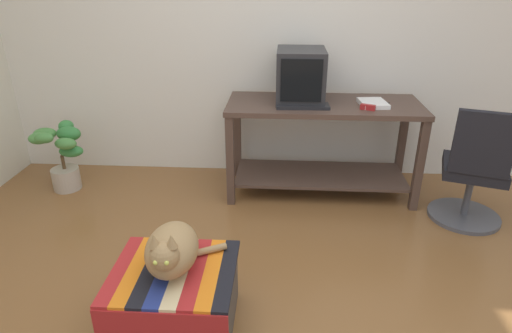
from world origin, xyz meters
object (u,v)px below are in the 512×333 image
at_px(desk, 322,132).
at_px(tv_monitor, 300,76).
at_px(stapler, 368,107).
at_px(cat, 172,250).
at_px(potted_plant, 62,154).
at_px(keyboard, 303,106).
at_px(office_chair, 474,175).
at_px(ottoman_with_blanket, 176,298).
at_px(book, 373,103).

height_order(desk, tv_monitor, tv_monitor).
xyz_separation_m(tv_monitor, stapler, (0.50, -0.22, -0.18)).
relative_size(cat, potted_plant, 0.72).
relative_size(keyboard, office_chair, 0.45).
distance_m(keyboard, office_chair, 1.33).
bearing_deg(cat, ottoman_with_blanket, -177.59).
relative_size(keyboard, cat, 0.98).
xyz_separation_m(tv_monitor, potted_plant, (-1.97, -0.14, -0.65)).
bearing_deg(stapler, ottoman_with_blanket, 163.73).
height_order(desk, book, book).
distance_m(book, cat, 2.00).
relative_size(tv_monitor, stapler, 4.12).
bearing_deg(office_chair, keyboard, 4.36).
bearing_deg(stapler, tv_monitor, 88.64).
distance_m(keyboard, ottoman_with_blanket, 1.72).
height_order(keyboard, cat, keyboard).
distance_m(tv_monitor, cat, 1.85).
xyz_separation_m(tv_monitor, cat, (-0.66, -1.65, -0.49)).
bearing_deg(potted_plant, keyboard, -1.48).
height_order(keyboard, ottoman_with_blanket, keyboard).
xyz_separation_m(cat, stapler, (1.16, 1.43, 0.31)).
bearing_deg(cat, tv_monitor, 66.71).
height_order(potted_plant, office_chair, office_chair).
xyz_separation_m(keyboard, cat, (-0.68, -1.46, -0.31)).
bearing_deg(ottoman_with_blanket, tv_monitor, 68.23).
distance_m(potted_plant, stapler, 2.52).
bearing_deg(ottoman_with_blanket, desk, 61.95).
bearing_deg(stapler, office_chair, -86.87).
bearing_deg(cat, office_chair, 29.86).
xyz_separation_m(desk, stapler, (0.31, -0.17, 0.26)).
distance_m(keyboard, potted_plant, 2.04).
xyz_separation_m(ottoman_with_blanket, office_chair, (1.91, 1.16, 0.21)).
relative_size(potted_plant, office_chair, 0.64).
xyz_separation_m(keyboard, book, (0.54, 0.09, 0.00)).
height_order(book, office_chair, office_chair).
xyz_separation_m(potted_plant, stapler, (2.47, -0.08, 0.48)).
height_order(ottoman_with_blanket, office_chair, office_chair).
xyz_separation_m(tv_monitor, ottoman_with_blanket, (-0.66, -1.65, -0.79)).
bearing_deg(tv_monitor, book, -10.03).
bearing_deg(book, stapler, -123.12).
xyz_separation_m(desk, book, (0.37, -0.05, 0.26)).
bearing_deg(tv_monitor, stapler, -23.83).
height_order(desk, ottoman_with_blanket, desk).
distance_m(desk, stapler, 0.44).
bearing_deg(cat, keyboard, 63.59).
bearing_deg(office_chair, stapler, -1.65).
height_order(book, stapler, stapler).
relative_size(desk, stapler, 13.84).
xyz_separation_m(keyboard, office_chair, (1.23, -0.30, -0.40)).
distance_m(desk, ottoman_with_blanket, 1.85).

